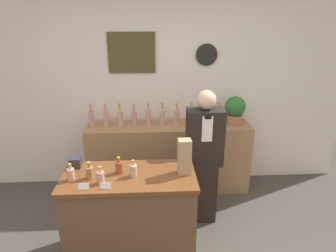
# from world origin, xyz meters

# --- Properties ---
(back_wall) EXTENTS (5.20, 0.09, 2.70)m
(back_wall) POSITION_xyz_m (-0.00, 2.00, 1.36)
(back_wall) COLOR silver
(back_wall) RESTS_ON ground_plane
(back_shelf) EXTENTS (2.15, 0.45, 0.93)m
(back_shelf) POSITION_xyz_m (0.12, 1.71, 0.47)
(back_shelf) COLOR #9E754C
(back_shelf) RESTS_ON ground_plane
(display_counter) EXTENTS (1.24, 0.60, 0.90)m
(display_counter) POSITION_xyz_m (-0.32, 0.50, 0.45)
(display_counter) COLOR brown
(display_counter) RESTS_ON ground_plane
(shopkeeper) EXTENTS (0.40, 0.25, 1.56)m
(shopkeeper) POSITION_xyz_m (0.48, 1.03, 0.78)
(shopkeeper) COLOR black
(shopkeeper) RESTS_ON ground_plane
(potted_plant) EXTENTS (0.27, 0.27, 0.37)m
(potted_plant) POSITION_xyz_m (1.00, 1.74, 1.13)
(potted_plant) COLOR #B27047
(potted_plant) RESTS_ON back_shelf
(paper_bag) EXTENTS (0.12, 0.11, 0.34)m
(paper_bag) POSITION_xyz_m (0.20, 0.51, 1.07)
(paper_bag) COLOR tan
(paper_bag) RESTS_ON display_counter
(price_card_left) EXTENTS (0.09, 0.02, 0.06)m
(price_card_left) POSITION_xyz_m (-0.68, 0.28, 0.93)
(price_card_left) COLOR white
(price_card_left) RESTS_ON display_counter
(price_card_right) EXTENTS (0.09, 0.02, 0.06)m
(price_card_right) POSITION_xyz_m (-0.50, 0.28, 0.93)
(price_card_right) COLOR white
(price_card_right) RESTS_ON display_counter
(gift_box) EXTENTS (0.12, 0.14, 0.10)m
(gift_box) POSITION_xyz_m (-0.84, 0.70, 0.95)
(gift_box) COLOR #2D2D33
(gift_box) RESTS_ON display_counter
(counter_bottle_0) EXTENTS (0.07, 0.07, 0.16)m
(counter_bottle_0) POSITION_xyz_m (-0.82, 0.43, 0.96)
(counter_bottle_0) COLOR tan
(counter_bottle_0) RESTS_ON display_counter
(counter_bottle_1) EXTENTS (0.07, 0.07, 0.16)m
(counter_bottle_1) POSITION_xyz_m (-0.66, 0.46, 0.96)
(counter_bottle_1) COLOR #9B6E3F
(counter_bottle_1) RESTS_ON display_counter
(counter_bottle_2) EXTENTS (0.07, 0.07, 0.16)m
(counter_bottle_2) POSITION_xyz_m (-0.55, 0.36, 0.96)
(counter_bottle_2) COLOR tan
(counter_bottle_2) RESTS_ON display_counter
(counter_bottle_3) EXTENTS (0.07, 0.07, 0.16)m
(counter_bottle_3) POSITION_xyz_m (-0.41, 0.54, 0.96)
(counter_bottle_3) COLOR brown
(counter_bottle_3) RESTS_ON display_counter
(counter_bottle_4) EXTENTS (0.07, 0.07, 0.16)m
(counter_bottle_4) POSITION_xyz_m (-0.27, 0.47, 0.96)
(counter_bottle_4) COLOR tan
(counter_bottle_4) RESTS_ON display_counter
(shelf_bottle_0) EXTENTS (0.07, 0.07, 0.31)m
(shelf_bottle_0) POSITION_xyz_m (-0.87, 1.73, 1.05)
(shelf_bottle_0) COLOR tan
(shelf_bottle_0) RESTS_ON back_shelf
(shelf_bottle_1) EXTENTS (0.07, 0.07, 0.31)m
(shelf_bottle_1) POSITION_xyz_m (-0.69, 1.73, 1.05)
(shelf_bottle_1) COLOR tan
(shelf_bottle_1) RESTS_ON back_shelf
(shelf_bottle_2) EXTENTS (0.07, 0.07, 0.31)m
(shelf_bottle_2) POSITION_xyz_m (-0.50, 1.73, 1.05)
(shelf_bottle_2) COLOR tan
(shelf_bottle_2) RESTS_ON back_shelf
(shelf_bottle_3) EXTENTS (0.07, 0.07, 0.31)m
(shelf_bottle_3) POSITION_xyz_m (-0.32, 1.71, 1.05)
(shelf_bottle_3) COLOR tan
(shelf_bottle_3) RESTS_ON back_shelf
(shelf_bottle_4) EXTENTS (0.07, 0.07, 0.31)m
(shelf_bottle_4) POSITION_xyz_m (-0.14, 1.71, 1.05)
(shelf_bottle_4) COLOR tan
(shelf_bottle_4) RESTS_ON back_shelf
(shelf_bottle_5) EXTENTS (0.07, 0.07, 0.31)m
(shelf_bottle_5) POSITION_xyz_m (0.04, 1.73, 1.05)
(shelf_bottle_5) COLOR tan
(shelf_bottle_5) RESTS_ON back_shelf
(shelf_bottle_6) EXTENTS (0.07, 0.07, 0.31)m
(shelf_bottle_6) POSITION_xyz_m (0.23, 1.70, 1.05)
(shelf_bottle_6) COLOR tan
(shelf_bottle_6) RESTS_ON back_shelf
(shelf_bottle_7) EXTENTS (0.07, 0.07, 0.31)m
(shelf_bottle_7) POSITION_xyz_m (0.41, 1.70, 1.05)
(shelf_bottle_7) COLOR tan
(shelf_bottle_7) RESTS_ON back_shelf
(shelf_bottle_8) EXTENTS (0.07, 0.07, 0.31)m
(shelf_bottle_8) POSITION_xyz_m (0.59, 1.71, 1.05)
(shelf_bottle_8) COLOR tan
(shelf_bottle_8) RESTS_ON back_shelf
(shelf_bottle_9) EXTENTS (0.07, 0.07, 0.31)m
(shelf_bottle_9) POSITION_xyz_m (0.78, 1.73, 1.05)
(shelf_bottle_9) COLOR tan
(shelf_bottle_9) RESTS_ON back_shelf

